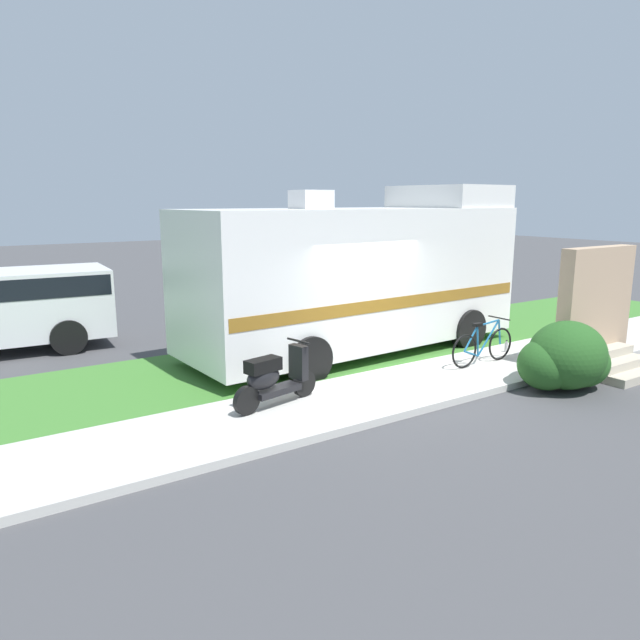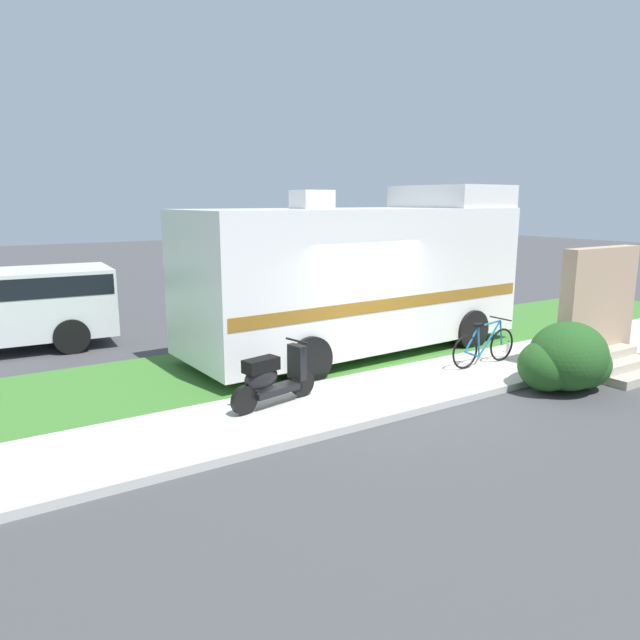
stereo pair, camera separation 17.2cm
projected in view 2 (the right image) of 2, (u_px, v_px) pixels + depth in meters
ground_plane at (370, 373)px, 11.20m from camera, size 80.00×80.00×0.00m
sidewalk at (411, 387)px, 10.20m from camera, size 24.00×2.00×0.12m
grass_strip at (327, 354)px, 12.43m from camera, size 24.00×3.40×0.08m
motorhome_rv at (360, 275)px, 12.39m from camera, size 7.55×2.94×3.60m
scooter at (271, 377)px, 8.99m from camera, size 1.61×0.61×0.97m
bicycle at (484, 346)px, 11.27m from camera, size 1.70×0.52×0.88m
pickup_truck_near at (13, 308)px, 12.79m from camera, size 5.43×2.36×1.77m
porch_steps at (602, 323)px, 11.13m from camera, size 2.00×1.26×2.40m
bush_by_porch at (566, 360)px, 10.03m from camera, size 1.69×1.27×1.20m
bottle_green at (508, 348)px, 12.22m from camera, size 0.07×0.07×0.26m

